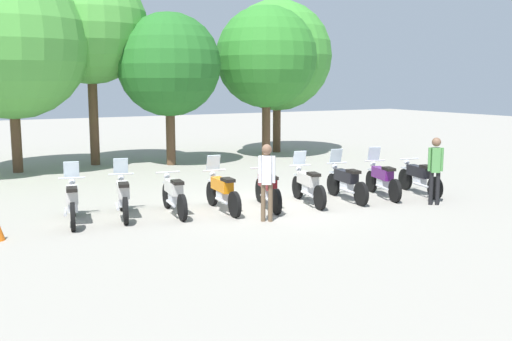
{
  "coord_description": "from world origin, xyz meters",
  "views": [
    {
      "loc": [
        -7.57,
        -13.11,
        3.29
      ],
      "look_at": [
        0.0,
        0.5,
        0.9
      ],
      "focal_mm": 41.25,
      "sensor_mm": 36.0,
      "label": 1
    }
  ],
  "objects_px": {
    "motorcycle_1": "(123,196)",
    "motorcycle_8": "(419,177)",
    "motorcycle_3": "(222,191)",
    "tree_2": "(90,27)",
    "motorcycle_2": "(174,194)",
    "motorcycle_6": "(346,182)",
    "motorcycle_7": "(382,179)",
    "motorcycle_0": "(72,201)",
    "tree_3": "(169,65)",
    "tree_1": "(10,42)",
    "tree_4": "(266,57)",
    "tree_5": "(277,56)",
    "motorcycle_4": "(267,189)",
    "person_1": "(267,176)",
    "person_0": "(435,165)",
    "motorcycle_5": "(308,185)"
  },
  "relations": [
    {
      "from": "motorcycle_1",
      "to": "motorcycle_8",
      "type": "relative_size",
      "value": 1.0
    },
    {
      "from": "motorcycle_3",
      "to": "motorcycle_8",
      "type": "bearing_deg",
      "value": -93.17
    },
    {
      "from": "tree_2",
      "to": "motorcycle_3",
      "type": "bearing_deg",
      "value": -85.72
    },
    {
      "from": "motorcycle_2",
      "to": "motorcycle_6",
      "type": "bearing_deg",
      "value": -91.24
    },
    {
      "from": "motorcycle_7",
      "to": "motorcycle_0",
      "type": "bearing_deg",
      "value": 98.6
    },
    {
      "from": "tree_3",
      "to": "motorcycle_3",
      "type": "bearing_deg",
      "value": -102.43
    },
    {
      "from": "tree_1",
      "to": "motorcycle_1",
      "type": "bearing_deg",
      "value": -81.61
    },
    {
      "from": "motorcycle_6",
      "to": "motorcycle_8",
      "type": "relative_size",
      "value": 1.01
    },
    {
      "from": "motorcycle_7",
      "to": "tree_4",
      "type": "relative_size",
      "value": 0.33
    },
    {
      "from": "motorcycle_3",
      "to": "tree_5",
      "type": "height_order",
      "value": "tree_5"
    },
    {
      "from": "motorcycle_4",
      "to": "person_1",
      "type": "height_order",
      "value": "person_1"
    },
    {
      "from": "person_0",
      "to": "tree_2",
      "type": "distance_m",
      "value": 14.1
    },
    {
      "from": "motorcycle_4",
      "to": "motorcycle_8",
      "type": "bearing_deg",
      "value": -82.47
    },
    {
      "from": "motorcycle_0",
      "to": "person_1",
      "type": "bearing_deg",
      "value": -105.77
    },
    {
      "from": "motorcycle_6",
      "to": "tree_2",
      "type": "height_order",
      "value": "tree_2"
    },
    {
      "from": "tree_3",
      "to": "tree_4",
      "type": "distance_m",
      "value": 4.5
    },
    {
      "from": "motorcycle_2",
      "to": "tree_4",
      "type": "xyz_separation_m",
      "value": [
        7.54,
        8.45,
        3.77
      ]
    },
    {
      "from": "motorcycle_4",
      "to": "tree_5",
      "type": "relative_size",
      "value": 0.31
    },
    {
      "from": "motorcycle_0",
      "to": "person_0",
      "type": "relative_size",
      "value": 1.2
    },
    {
      "from": "motorcycle_1",
      "to": "tree_5",
      "type": "bearing_deg",
      "value": -33.79
    },
    {
      "from": "motorcycle_1",
      "to": "motorcycle_2",
      "type": "bearing_deg",
      "value": -91.12
    },
    {
      "from": "motorcycle_4",
      "to": "tree_1",
      "type": "distance_m",
      "value": 11.51
    },
    {
      "from": "motorcycle_3",
      "to": "tree_5",
      "type": "bearing_deg",
      "value": -33.12
    },
    {
      "from": "motorcycle_1",
      "to": "motorcycle_8",
      "type": "distance_m",
      "value": 8.5
    },
    {
      "from": "tree_1",
      "to": "tree_2",
      "type": "relative_size",
      "value": 0.98
    },
    {
      "from": "motorcycle_1",
      "to": "motorcycle_7",
      "type": "height_order",
      "value": "same"
    },
    {
      "from": "motorcycle_4",
      "to": "tree_3",
      "type": "xyz_separation_m",
      "value": [
        0.67,
        8.7,
        3.38
      ]
    },
    {
      "from": "tree_3",
      "to": "motorcycle_0",
      "type": "bearing_deg",
      "value": -124.64
    },
    {
      "from": "motorcycle_2",
      "to": "motorcycle_4",
      "type": "bearing_deg",
      "value": -94.67
    },
    {
      "from": "motorcycle_1",
      "to": "person_0",
      "type": "relative_size",
      "value": 1.19
    },
    {
      "from": "motorcycle_7",
      "to": "person_0",
      "type": "relative_size",
      "value": 1.18
    },
    {
      "from": "motorcycle_5",
      "to": "motorcycle_8",
      "type": "height_order",
      "value": "motorcycle_5"
    },
    {
      "from": "tree_2",
      "to": "tree_4",
      "type": "xyz_separation_m",
      "value": [
        7.09,
        -1.21,
        -1.04
      ]
    },
    {
      "from": "person_0",
      "to": "person_1",
      "type": "xyz_separation_m",
      "value": [
        -4.84,
        0.55,
        0.02
      ]
    },
    {
      "from": "motorcycle_8",
      "to": "tree_5",
      "type": "distance_m",
      "value": 11.58
    },
    {
      "from": "person_1",
      "to": "tree_1",
      "type": "xyz_separation_m",
      "value": [
        -4.11,
        10.88,
        3.54
      ]
    },
    {
      "from": "motorcycle_6",
      "to": "motorcycle_0",
      "type": "bearing_deg",
      "value": 90.49
    },
    {
      "from": "motorcycle_7",
      "to": "motorcycle_4",
      "type": "bearing_deg",
      "value": 101.13
    },
    {
      "from": "motorcycle_3",
      "to": "motorcycle_0",
      "type": "bearing_deg",
      "value": 85.17
    },
    {
      "from": "motorcycle_3",
      "to": "motorcycle_6",
      "type": "bearing_deg",
      "value": -92.61
    },
    {
      "from": "motorcycle_7",
      "to": "tree_3",
      "type": "relative_size",
      "value": 0.36
    },
    {
      "from": "motorcycle_8",
      "to": "person_1",
      "type": "height_order",
      "value": "person_1"
    },
    {
      "from": "motorcycle_3",
      "to": "tree_3",
      "type": "distance_m",
      "value": 9.31
    },
    {
      "from": "motorcycle_6",
      "to": "person_0",
      "type": "bearing_deg",
      "value": -126.27
    },
    {
      "from": "motorcycle_3",
      "to": "motorcycle_5",
      "type": "xyz_separation_m",
      "value": [
        2.4,
        -0.31,
        0.0
      ]
    },
    {
      "from": "motorcycle_7",
      "to": "person_0",
      "type": "bearing_deg",
      "value": -147.02
    },
    {
      "from": "motorcycle_2",
      "to": "motorcycle_8",
      "type": "bearing_deg",
      "value": -91.19
    },
    {
      "from": "person_0",
      "to": "tree_3",
      "type": "bearing_deg",
      "value": -126.52
    },
    {
      "from": "motorcycle_5",
      "to": "motorcycle_7",
      "type": "relative_size",
      "value": 1.02
    },
    {
      "from": "motorcycle_6",
      "to": "motorcycle_7",
      "type": "xyz_separation_m",
      "value": [
        1.2,
        -0.11,
        0.0
      ]
    }
  ]
}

